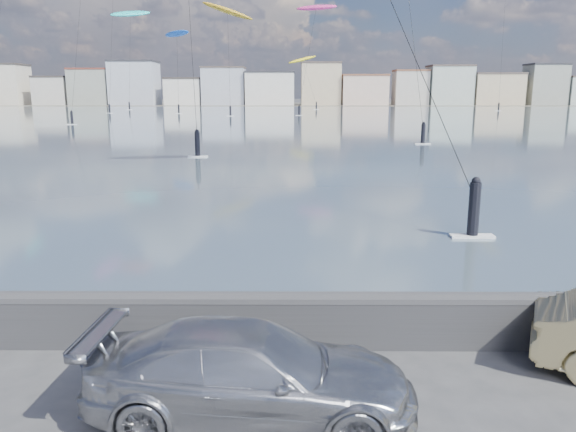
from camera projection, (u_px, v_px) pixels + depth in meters
name	position (u px, v px, depth m)	size (l,w,h in m)	color
bay_water	(285.00, 118.00, 97.08)	(500.00, 177.00, 0.00)	#344059
far_shore_strip	(288.00, 104.00, 202.97)	(500.00, 60.00, 0.00)	#4C473D
seawall	(233.00, 317.00, 10.28)	(400.00, 0.36, 1.08)	#28282B
far_buildings	(292.00, 87.00, 187.99)	(240.79, 13.26, 14.60)	gray
car_silver	(251.00, 374.00, 8.02)	(1.92, 4.72, 1.37)	#ACADB3
kitesurfer_3	(228.00, 12.00, 114.49)	(10.70, 15.14, 22.89)	#BF8C19
kitesurfer_7	(316.00, 9.00, 113.29)	(9.57, 13.32, 22.14)	#E5338C
kitesurfer_8	(130.00, 14.00, 148.39)	(10.93, 15.99, 26.35)	#19BFBF
kitesurfer_12	(177.00, 35.00, 126.28)	(7.63, 16.41, 18.34)	blue
kitesurfer_16	(302.00, 60.00, 153.95)	(8.68, 15.51, 14.55)	yellow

